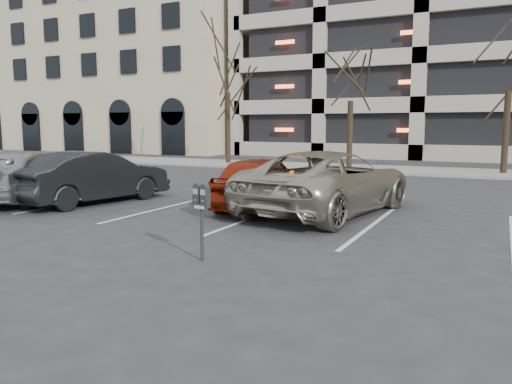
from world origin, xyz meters
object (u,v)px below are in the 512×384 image
(suv_silver, at_px, (328,182))
(car_dark, at_px, (93,177))
(tree_b, at_px, (352,58))
(tree_c, at_px, (512,37))
(car_red, at_px, (260,182))
(tree_a, at_px, (227,47))
(car_silver, at_px, (28,176))
(parking_meter, at_px, (201,203))

(suv_silver, height_order, car_dark, suv_silver)
(suv_silver, bearing_deg, tree_b, -67.36)
(tree_b, height_order, tree_c, tree_c)
(tree_c, distance_m, car_dark, 18.25)
(suv_silver, height_order, car_red, suv_silver)
(tree_c, xyz_separation_m, car_red, (-5.87, -12.66, -5.23))
(tree_a, bearing_deg, car_silver, -84.62)
(tree_a, height_order, parking_meter, tree_a)
(car_silver, bearing_deg, car_dark, 171.32)
(car_red, bearing_deg, tree_c, -122.85)
(tree_c, bearing_deg, tree_a, 180.00)
(suv_silver, distance_m, car_dark, 6.68)
(tree_a, distance_m, parking_meter, 20.98)
(suv_silver, xyz_separation_m, car_red, (-1.86, -0.08, -0.08))
(tree_b, xyz_separation_m, car_silver, (-5.64, -14.46, -4.75))
(car_red, bearing_deg, tree_b, -92.87)
(car_silver, bearing_deg, parking_meter, 135.32)
(suv_silver, bearing_deg, tree_c, -98.41)
(tree_a, bearing_deg, tree_c, 0.00)
(parking_meter, bearing_deg, tree_a, 131.27)
(tree_a, xyz_separation_m, car_silver, (1.36, -14.46, -5.73))
(tree_c, distance_m, car_red, 14.90)
(suv_silver, xyz_separation_m, car_dark, (-6.54, -1.38, -0.05))
(suv_silver, bearing_deg, car_silver, 21.58)
(tree_a, xyz_separation_m, car_dark, (3.45, -13.96, -5.73))
(car_dark, bearing_deg, car_red, -154.59)
(suv_silver, height_order, car_silver, suv_silver)
(tree_b, relative_size, tree_c, 0.92)
(car_dark, bearing_deg, tree_c, -117.15)
(tree_c, height_order, car_dark, tree_c)
(tree_a, height_order, suv_silver, tree_a)
(tree_b, height_order, car_silver, tree_b)
(parking_meter, bearing_deg, tree_c, 89.11)
(tree_b, xyz_separation_m, car_dark, (-3.55, -13.96, -4.74))
(tree_c, relative_size, car_silver, 1.62)
(car_dark, height_order, car_silver, car_dark)
(tree_a, bearing_deg, tree_b, 0.00)
(car_silver, bearing_deg, car_red, 172.59)
(suv_silver, xyz_separation_m, car_silver, (-8.63, -1.89, -0.05))
(car_silver, bearing_deg, tree_c, -153.46)
(tree_a, relative_size, car_dark, 1.99)
(tree_b, distance_m, car_red, 13.58)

